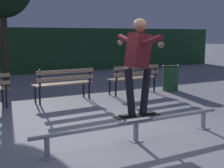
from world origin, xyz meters
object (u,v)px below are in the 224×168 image
Objects in this scene: park_bench_right_center at (134,76)px; skateboarder at (138,59)px; park_bench_left_center at (64,81)px; grind_rail at (136,126)px; trash_can at (171,77)px; skateboard at (137,116)px.

skateboarder is at bearing -123.33° from park_bench_right_center.
grind_rail is at bearing -94.07° from park_bench_left_center.
park_bench_right_center reaches higher than grind_rail.
park_bench_left_center and park_bench_right_center have the same top height.
park_bench_right_center is 1.32m from trash_can.
skateboard is at bearing -135.96° from trash_can.
grind_rail is 0.16m from skateboard.
skateboard reaches higher than grind_rail.
park_bench_right_center is 2.02× the size of trash_can.
park_bench_left_center is at bearing 178.68° from trash_can.
trash_can is (3.76, 3.63, -0.01)m from skateboard.
trash_can is (1.31, -0.08, -0.12)m from park_bench_right_center.
skateboard is (0.03, 0.00, 0.16)m from grind_rail.
park_bench_left_center is 2.02× the size of trash_can.
skateboarder is 3.81m from park_bench_left_center.
grind_rail is 2.21× the size of park_bench_right_center.
grind_rail is 2.21× the size of park_bench_left_center.
park_bench_right_center is at bearing 176.46° from trash_can.
skateboarder is (0.00, -0.00, 0.94)m from skateboard.
park_bench_left_center is at bearing 85.93° from grind_rail.
park_bench_left_center is 1.00× the size of park_bench_right_center.
grind_rail is 2.29× the size of skateboarder.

